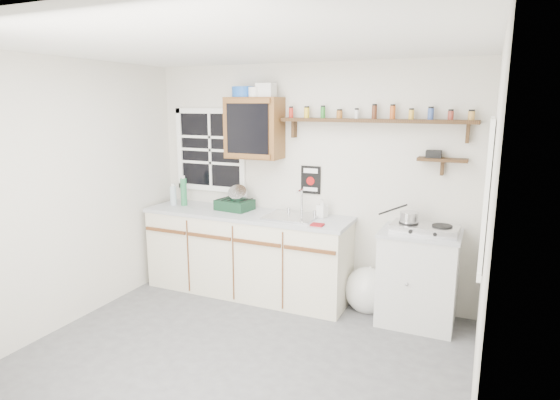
{
  "coord_description": "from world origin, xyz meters",
  "views": [
    {
      "loc": [
        1.77,
        -3.06,
        2.09
      ],
      "look_at": [
        0.15,
        0.55,
        1.27
      ],
      "focal_mm": 30.0,
      "sensor_mm": 36.0,
      "label": 1
    }
  ],
  "objects": [
    {
      "name": "dish_rack",
      "position": [
        -0.76,
        1.37,
        1.01
      ],
      "size": [
        0.41,
        0.33,
        0.28
      ],
      "rotation": [
        0.0,
        0.0,
        -0.12
      ],
      "color": "#10301D",
      "rests_on": "main_cabinet"
    },
    {
      "name": "rag",
      "position": [
        0.31,
        1.1,
        0.93
      ],
      "size": [
        0.12,
        0.11,
        0.02
      ],
      "primitive_type": "cube",
      "rotation": [
        0.0,
        0.0,
        0.03
      ],
      "color": "maroon",
      "rests_on": "main_cabinet"
    },
    {
      "name": "window_right",
      "position": [
        1.79,
        0.55,
        1.45
      ],
      "size": [
        0.03,
        0.78,
        1.08
      ],
      "color": "black",
      "rests_on": "wall_back"
    },
    {
      "name": "secondary_shelf",
      "position": [
        1.36,
        1.52,
        1.58
      ],
      "size": [
        0.45,
        0.16,
        0.24
      ],
      "color": "black",
      "rests_on": "wall_back"
    },
    {
      "name": "spice_shelf",
      "position": [
        0.73,
        1.51,
        1.93
      ],
      "size": [
        1.91,
        0.18,
        0.35
      ],
      "color": "black",
      "rests_on": "wall_back"
    },
    {
      "name": "right_cabinet",
      "position": [
        1.25,
        1.32,
        0.46
      ],
      "size": [
        0.73,
        0.57,
        0.91
      ],
      "color": "silver",
      "rests_on": "floor"
    },
    {
      "name": "trash_bag",
      "position": [
        0.75,
        1.4,
        0.22
      ],
      "size": [
        0.44,
        0.4,
        0.51
      ],
      "color": "silver",
      "rests_on": "floor"
    },
    {
      "name": "water_bottles",
      "position": [
        -1.47,
        1.32,
        1.06
      ],
      "size": [
        0.19,
        0.11,
        0.35
      ],
      "color": "#AABDC7",
      "rests_on": "main_cabinet"
    },
    {
      "name": "hotplate",
      "position": [
        1.29,
        1.31,
        0.95
      ],
      "size": [
        0.61,
        0.35,
        0.09
      ],
      "rotation": [
        0.0,
        0.0,
        -0.05
      ],
      "color": "#B5B5BA",
      "rests_on": "right_cabinet"
    },
    {
      "name": "window_back",
      "position": [
        -1.2,
        1.59,
        1.55
      ],
      "size": [
        0.93,
        0.03,
        0.98
      ],
      "color": "black",
      "rests_on": "wall_back"
    },
    {
      "name": "room",
      "position": [
        0.0,
        0.0,
        1.25
      ],
      "size": [
        3.64,
        3.24,
        2.54
      ],
      "color": "#4C4D4F",
      "rests_on": "ground"
    },
    {
      "name": "warning_sign",
      "position": [
        0.05,
        1.59,
        1.28
      ],
      "size": [
        0.22,
        0.02,
        0.3
      ],
      "color": "black",
      "rests_on": "wall_back"
    },
    {
      "name": "upper_cabinet",
      "position": [
        -0.55,
        1.44,
        1.82
      ],
      "size": [
        0.6,
        0.32,
        0.65
      ],
      "color": "brown",
      "rests_on": "wall_back"
    },
    {
      "name": "sink",
      "position": [
        -0.05,
        1.3,
        0.93
      ],
      "size": [
        0.52,
        0.44,
        0.29
      ],
      "color": "#B5B5BA",
      "rests_on": "main_cabinet"
    },
    {
      "name": "soap_bottle",
      "position": [
        0.24,
        1.44,
        1.02
      ],
      "size": [
        0.11,
        0.11,
        0.2
      ],
      "primitive_type": "imported",
      "rotation": [
        0.0,
        0.0,
        -0.31
      ],
      "color": "white",
      "rests_on": "main_cabinet"
    },
    {
      "name": "main_cabinet",
      "position": [
        -0.58,
        1.3,
        0.46
      ],
      "size": [
        2.31,
        0.63,
        0.92
      ],
      "color": "beige",
      "rests_on": "floor"
    },
    {
      "name": "upper_cabinet_clutter",
      "position": [
        -0.57,
        1.44,
        2.21
      ],
      "size": [
        0.48,
        0.24,
        0.14
      ],
      "color": "#1A51AE",
      "rests_on": "upper_cabinet"
    },
    {
      "name": "saucepan",
      "position": [
        1.13,
        1.31,
        1.04
      ],
      "size": [
        0.41,
        0.26,
        0.18
      ],
      "rotation": [
        0.0,
        0.0,
        -0.49
      ],
      "color": "#B5B5BA",
      "rests_on": "hotplate"
    }
  ]
}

